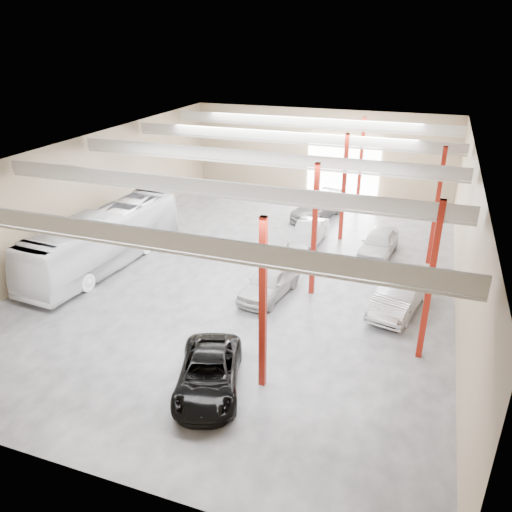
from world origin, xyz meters
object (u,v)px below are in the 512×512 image
Objects in this scene: car_row_b at (309,233)px; car_right_near at (400,294)px; car_row_c at (318,207)px; car_right_far at (379,243)px; car_row_a at (270,282)px; black_sedan at (209,374)px; coach_bus at (104,239)px.

car_row_b is 0.89× the size of car_right_near.
car_row_c is (-0.60, 5.20, 0.05)m from car_row_b.
car_row_a is at bearing -117.94° from car_right_far.
car_row_c is at bearing 98.35° from car_row_b.
black_sedan is 0.98× the size of car_right_near.
car_row_b is 9.22m from car_right_near.
car_right_near reaches higher than car_row_c.
car_right_near is at bearing -45.01° from car_row_c.
car_row_b is (0.04, 15.48, 0.05)m from black_sedan.
car_right_near reaches higher than car_row_a.
car_right_far is (-1.80, 6.42, -0.04)m from car_right_near.
car_row_c is at bearing 100.89° from car_row_a.
coach_bus is 13.38m from black_sedan.
coach_bus is at bearing -143.86° from car_row_b.
car_row_c is (-0.39, 12.70, 0.02)m from car_row_a.
car_row_c is (-0.56, 20.68, 0.10)m from black_sedan.
car_right_far is at bearing 117.92° from car_right_near.
car_row_a is (10.28, -0.31, -0.86)m from coach_bus.
car_right_near is (6.35, 8.76, 0.14)m from black_sedan.
car_right_near reaches higher than black_sedan.
car_right_far reaches higher than car_row_b.
car_row_b is 0.82× the size of car_row_c.
car_row_a is at bearing 73.03° from black_sedan.
car_row_b is at bearing -68.50° from car_row_c.
black_sedan is 20.69m from car_row_c.
car_right_near is (16.80, 0.47, -0.80)m from coach_bus.
coach_bus reaches higher than car_row_a.
car_right_far is (4.51, -0.30, 0.05)m from car_row_b.
car_row_b is (10.49, 7.19, -0.89)m from coach_bus.
car_right_near is at bearing -69.04° from car_right_far.
car_row_c reaches higher than car_row_b.
black_sedan is (10.45, -8.30, -0.94)m from coach_bus.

